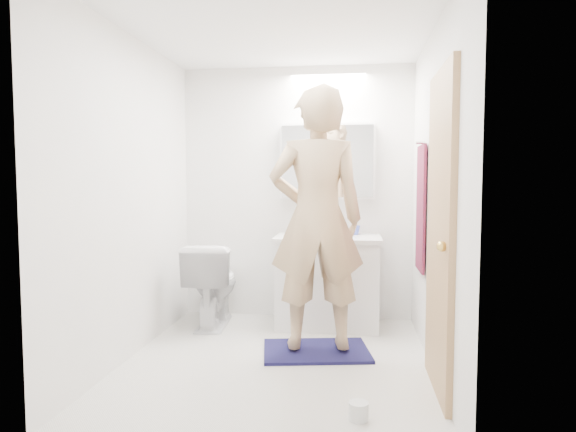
% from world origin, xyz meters
% --- Properties ---
extents(floor, '(2.50, 2.50, 0.00)m').
position_xyz_m(floor, '(0.00, 0.00, 0.00)').
color(floor, silver).
rests_on(floor, ground).
extents(ceiling, '(2.50, 2.50, 0.00)m').
position_xyz_m(ceiling, '(0.00, 0.00, 2.40)').
color(ceiling, white).
rests_on(ceiling, floor).
extents(wall_back, '(2.50, 0.00, 2.50)m').
position_xyz_m(wall_back, '(0.00, 1.25, 1.20)').
color(wall_back, white).
rests_on(wall_back, floor).
extents(wall_front, '(2.50, 0.00, 2.50)m').
position_xyz_m(wall_front, '(0.00, -1.25, 1.20)').
color(wall_front, white).
rests_on(wall_front, floor).
extents(wall_left, '(0.00, 2.50, 2.50)m').
position_xyz_m(wall_left, '(-1.10, 0.00, 1.20)').
color(wall_left, white).
rests_on(wall_left, floor).
extents(wall_right, '(0.00, 2.50, 2.50)m').
position_xyz_m(wall_right, '(1.10, 0.00, 1.20)').
color(wall_right, white).
rests_on(wall_right, floor).
extents(vanity_cabinet, '(0.90, 0.55, 0.78)m').
position_xyz_m(vanity_cabinet, '(0.32, 0.96, 0.39)').
color(vanity_cabinet, white).
rests_on(vanity_cabinet, floor).
extents(countertop, '(0.95, 0.58, 0.04)m').
position_xyz_m(countertop, '(0.32, 0.96, 0.80)').
color(countertop, white).
rests_on(countertop, vanity_cabinet).
extents(sink_basin, '(0.36, 0.36, 0.03)m').
position_xyz_m(sink_basin, '(0.32, 0.99, 0.84)').
color(sink_basin, silver).
rests_on(sink_basin, countertop).
extents(faucet, '(0.02, 0.02, 0.16)m').
position_xyz_m(faucet, '(0.32, 1.19, 0.90)').
color(faucet, silver).
rests_on(faucet, countertop).
extents(medicine_cabinet, '(0.88, 0.14, 0.70)m').
position_xyz_m(medicine_cabinet, '(0.30, 1.18, 1.50)').
color(medicine_cabinet, white).
rests_on(medicine_cabinet, wall_back).
extents(mirror_panel, '(0.84, 0.01, 0.66)m').
position_xyz_m(mirror_panel, '(0.30, 1.10, 1.50)').
color(mirror_panel, silver).
rests_on(mirror_panel, medicine_cabinet).
extents(toilet, '(0.48, 0.78, 0.76)m').
position_xyz_m(toilet, '(-0.73, 0.85, 0.38)').
color(toilet, white).
rests_on(toilet, floor).
extents(bath_rug, '(0.88, 0.68, 0.02)m').
position_xyz_m(bath_rug, '(0.27, 0.23, 0.01)').
color(bath_rug, '#14133E').
rests_on(bath_rug, floor).
extents(person, '(0.79, 0.59, 1.97)m').
position_xyz_m(person, '(0.27, 0.23, 1.03)').
color(person, tan).
rests_on(person, bath_rug).
extents(door, '(0.04, 0.80, 2.00)m').
position_xyz_m(door, '(1.08, -0.35, 1.00)').
color(door, '#A98154').
rests_on(door, wall_right).
extents(door_knob, '(0.06, 0.06, 0.06)m').
position_xyz_m(door_knob, '(1.04, -0.65, 0.95)').
color(door_knob, gold).
rests_on(door_knob, door).
extents(towel, '(0.02, 0.42, 1.00)m').
position_xyz_m(towel, '(1.08, 0.55, 1.10)').
color(towel, '#141239').
rests_on(towel, wall_right).
extents(towel_hook, '(0.07, 0.02, 0.02)m').
position_xyz_m(towel_hook, '(1.07, 0.55, 1.62)').
color(towel_hook, silver).
rests_on(towel_hook, wall_right).
extents(soap_bottle_a, '(0.11, 0.11, 0.22)m').
position_xyz_m(soap_bottle_a, '(0.02, 1.11, 0.93)').
color(soap_bottle_a, tan).
rests_on(soap_bottle_a, countertop).
extents(soap_bottle_b, '(0.10, 0.10, 0.17)m').
position_xyz_m(soap_bottle_b, '(0.13, 1.15, 0.90)').
color(soap_bottle_b, '#5072AB').
rests_on(soap_bottle_b, countertop).
extents(toothbrush_cup, '(0.11, 0.11, 0.08)m').
position_xyz_m(toothbrush_cup, '(0.56, 1.12, 0.86)').
color(toothbrush_cup, '#4053C2').
rests_on(toothbrush_cup, countertop).
extents(toilet_paper_roll, '(0.11, 0.11, 0.10)m').
position_xyz_m(toilet_paper_roll, '(0.58, -0.82, 0.05)').
color(toilet_paper_roll, silver).
rests_on(toilet_paper_roll, floor).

